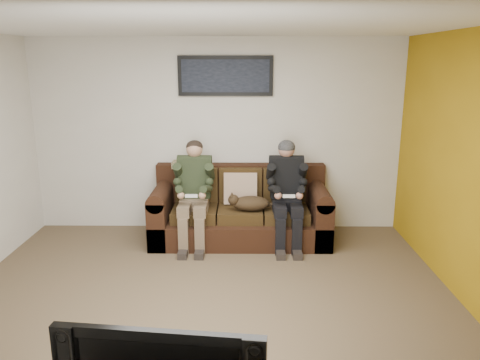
{
  "coord_description": "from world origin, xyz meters",
  "views": [
    {
      "loc": [
        0.36,
        -4.06,
        2.3
      ],
      "look_at": [
        0.32,
        1.2,
        0.95
      ],
      "focal_mm": 35.0,
      "sensor_mm": 36.0,
      "label": 1
    }
  ],
  "objects_px": {
    "cat": "(249,203)",
    "framed_poster": "(225,76)",
    "person_right": "(287,187)",
    "sofa": "(240,212)",
    "person_left": "(194,187)"
  },
  "relations": [
    {
      "from": "cat",
      "to": "framed_poster",
      "type": "relative_size",
      "value": 0.53
    },
    {
      "from": "person_right",
      "to": "sofa",
      "type": "bearing_deg",
      "value": 162.01
    },
    {
      "from": "cat",
      "to": "person_left",
      "type": "bearing_deg",
      "value": 174.12
    },
    {
      "from": "framed_poster",
      "to": "person_right",
      "type": "bearing_deg",
      "value": -36.15
    },
    {
      "from": "person_left",
      "to": "framed_poster",
      "type": "relative_size",
      "value": 1.05
    },
    {
      "from": "person_right",
      "to": "framed_poster",
      "type": "distance_m",
      "value": 1.67
    },
    {
      "from": "person_left",
      "to": "framed_poster",
      "type": "height_order",
      "value": "framed_poster"
    },
    {
      "from": "person_right",
      "to": "cat",
      "type": "height_order",
      "value": "person_right"
    },
    {
      "from": "person_left",
      "to": "cat",
      "type": "distance_m",
      "value": 0.73
    },
    {
      "from": "framed_poster",
      "to": "cat",
      "type": "bearing_deg",
      "value": -64.02
    },
    {
      "from": "person_left",
      "to": "cat",
      "type": "bearing_deg",
      "value": -5.88
    },
    {
      "from": "cat",
      "to": "framed_poster",
      "type": "xyz_separation_m",
      "value": [
        -0.32,
        0.65,
        1.54
      ]
    },
    {
      "from": "person_right",
      "to": "cat",
      "type": "distance_m",
      "value": 0.51
    },
    {
      "from": "cat",
      "to": "framed_poster",
      "type": "bearing_deg",
      "value": 115.98
    },
    {
      "from": "cat",
      "to": "framed_poster",
      "type": "height_order",
      "value": "framed_poster"
    }
  ]
}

